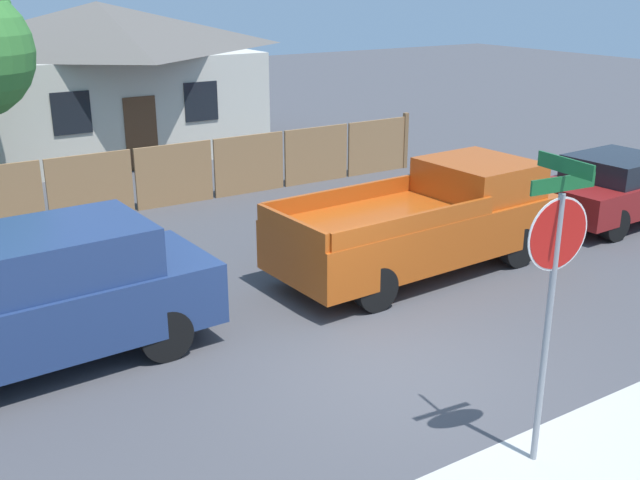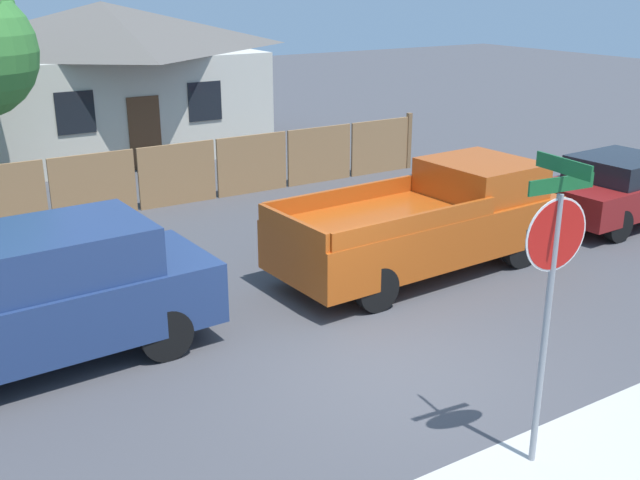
% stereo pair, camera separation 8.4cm
% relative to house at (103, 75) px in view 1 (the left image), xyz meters
% --- Properties ---
extents(ground_plane, '(80.00, 80.00, 0.00)m').
position_rel_house_xyz_m(ground_plane, '(-1.18, -15.76, -2.27)').
color(ground_plane, '#47474C').
extents(wooden_fence, '(13.71, 0.12, 1.53)m').
position_rel_house_xyz_m(wooden_fence, '(-0.59, -6.79, -1.55)').
color(wooden_fence, '#997047').
rests_on(wooden_fence, ground).
extents(house, '(8.72, 6.50, 4.39)m').
position_rel_house_xyz_m(house, '(0.00, 0.00, 0.00)').
color(house, beige).
rests_on(house, ground).
extents(red_suv, '(4.98, 2.09, 1.90)m').
position_rel_house_xyz_m(red_suv, '(-5.20, -13.10, -1.25)').
color(red_suv, navy).
rests_on(red_suv, ground).
extents(orange_pickup, '(5.50, 2.29, 1.84)m').
position_rel_house_xyz_m(orange_pickup, '(1.66, -13.09, -1.37)').
color(orange_pickup, '#B74C14').
rests_on(orange_pickup, ground).
extents(parked_sedan, '(4.12, 2.02, 1.45)m').
position_rel_house_xyz_m(parked_sedan, '(7.03, -13.10, -1.52)').
color(parked_sedan, maroon).
rests_on(parked_sedan, ground).
extents(stop_sign, '(0.80, 0.72, 3.37)m').
position_rel_house_xyz_m(stop_sign, '(-1.08, -18.17, 0.01)').
color(stop_sign, gray).
rests_on(stop_sign, ground).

